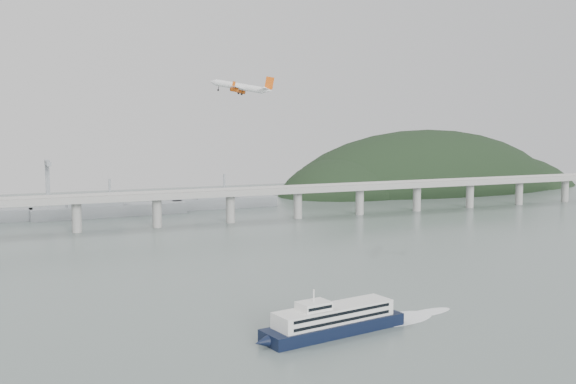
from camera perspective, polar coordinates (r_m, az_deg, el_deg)
name	(u,v)px	position (r m, az deg, el deg)	size (l,w,h in m)	color
ground	(343,296)	(270.21, 4.68, -8.76)	(900.00, 900.00, 0.00)	slate
bridge	(200,198)	(450.30, -7.46, -0.53)	(800.00, 22.00, 23.90)	#979794
headland	(438,208)	(700.36, 12.57, -1.31)	(365.00, 155.00, 156.00)	black
ferry	(334,320)	(223.73, 3.90, -10.79)	(82.98, 25.14, 15.74)	black
airliner	(241,87)	(359.47, -3.99, 8.86)	(30.94, 28.92, 9.64)	white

